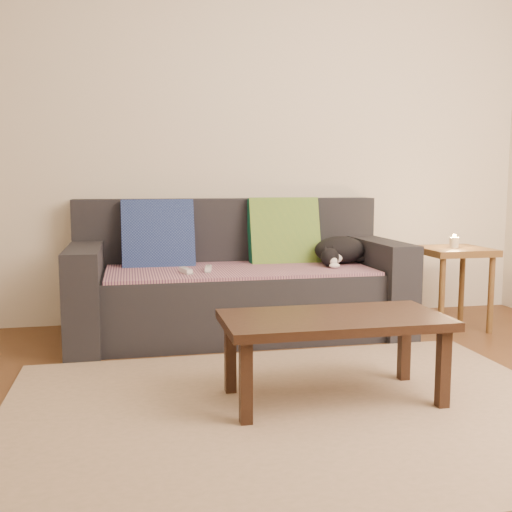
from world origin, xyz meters
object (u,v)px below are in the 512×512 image
(wii_remote_a, at_px, (186,271))
(wii_remote_b, at_px, (208,269))
(side_table, at_px, (453,262))
(sofa, at_px, (237,286))
(cat, at_px, (339,251))
(coffee_table, at_px, (334,327))

(wii_remote_a, xyz_separation_m, wii_remote_b, (0.14, 0.05, 0.00))
(side_table, bearing_deg, wii_remote_b, 179.65)
(sofa, distance_m, side_table, 1.46)
(sofa, relative_size, side_table, 3.83)
(cat, relative_size, side_table, 0.78)
(sofa, height_order, wii_remote_b, sofa)
(coffee_table, bearing_deg, wii_remote_b, 109.67)
(wii_remote_b, height_order, coffee_table, wii_remote_b)
(sofa, xyz_separation_m, wii_remote_a, (-0.35, -0.23, 0.15))
(sofa, distance_m, wii_remote_b, 0.32)
(sofa, xyz_separation_m, cat, (0.69, -0.03, 0.22))
(sofa, relative_size, cat, 4.90)
(wii_remote_a, distance_m, wii_remote_b, 0.15)
(wii_remote_a, bearing_deg, side_table, -102.04)
(coffee_table, bearing_deg, wii_remote_a, 116.72)
(cat, height_order, coffee_table, cat)
(sofa, height_order, coffee_table, sofa)
(cat, distance_m, wii_remote_a, 1.07)
(wii_remote_b, distance_m, coffee_table, 1.22)
(cat, bearing_deg, sofa, 161.55)
(wii_remote_b, xyz_separation_m, side_table, (1.65, -0.01, -0.00))
(coffee_table, bearing_deg, cat, 69.20)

